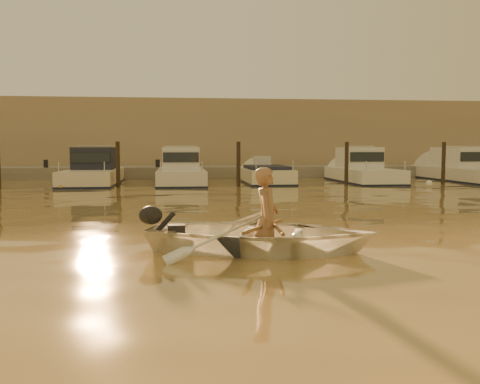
{
  "coord_description": "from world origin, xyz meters",
  "views": [
    {
      "loc": [
        -2.96,
        -9.99,
        1.75
      ],
      "look_at": [
        -1.55,
        1.83,
        0.75
      ],
      "focal_mm": 40.0,
      "sensor_mm": 36.0,
      "label": 1
    }
  ],
  "objects": [
    {
      "name": "ground_plane",
      "position": [
        0.0,
        0.0,
        0.0
      ],
      "size": [
        160.0,
        160.0,
        0.0
      ],
      "primitive_type": "plane",
      "color": "olive",
      "rests_on": "ground"
    },
    {
      "name": "dinghy",
      "position": [
        -1.55,
        -1.17,
        0.27
      ],
      "size": [
        4.43,
        3.69,
        0.79
      ],
      "primitive_type": "imported",
      "rotation": [
        0.0,
        0.0,
        1.28
      ],
      "color": "white",
      "rests_on": "ground_plane"
    },
    {
      "name": "person",
      "position": [
        -1.46,
        -1.2,
        0.56
      ],
      "size": [
        0.57,
        0.72,
        1.71
      ],
      "primitive_type": "imported",
      "rotation": [
        0.0,
        0.0,
        1.28
      ],
      "color": "#966C4B",
      "rests_on": "dinghy"
    },
    {
      "name": "outboard_motor",
      "position": [
        -2.99,
        -0.74,
        0.28
      ],
      "size": [
        0.98,
        0.64,
        0.7
      ],
      "primitive_type": null,
      "rotation": [
        0.0,
        0.0,
        -0.29
      ],
      "color": "black",
      "rests_on": "dinghy"
    },
    {
      "name": "oar_port",
      "position": [
        -1.31,
        -1.24,
        0.42
      ],
      "size": [
        0.23,
        2.1,
        0.13
      ],
      "primitive_type": "cylinder",
      "rotation": [
        1.54,
        0.0,
        -0.08
      ],
      "color": "brown",
      "rests_on": "dinghy"
    },
    {
      "name": "oar_starboard",
      "position": [
        -1.5,
        -1.18,
        0.42
      ],
      "size": [
        0.99,
        1.91,
        0.13
      ],
      "primitive_type": "cylinder",
      "rotation": [
        1.54,
        0.0,
        -0.46
      ],
      "color": "brown",
      "rests_on": "dinghy"
    },
    {
      "name": "moored_boat_1",
      "position": [
        -6.92,
        16.0,
        0.62
      ],
      "size": [
        2.34,
        6.93,
        1.75
      ],
      "primitive_type": null,
      "color": "beige",
      "rests_on": "ground_plane"
    },
    {
      "name": "moored_boat_2",
      "position": [
        -2.75,
        16.0,
        0.62
      ],
      "size": [
        2.2,
        7.41,
        1.75
      ],
      "primitive_type": null,
      "color": "silver",
      "rests_on": "ground_plane"
    },
    {
      "name": "moored_boat_3",
      "position": [
        1.39,
        16.0,
        0.22
      ],
      "size": [
        2.09,
        6.02,
        0.95
      ],
      "primitive_type": null,
      "color": "#EEE8C8",
      "rests_on": "ground_plane"
    },
    {
      "name": "moored_boat_4",
      "position": [
        6.37,
        16.0,
        0.62
      ],
      "size": [
        2.26,
        6.95,
        1.75
      ],
      "primitive_type": null,
      "color": "white",
      "rests_on": "ground_plane"
    },
    {
      "name": "moored_boat_5",
      "position": [
        12.2,
        16.0,
        0.62
      ],
      "size": [
        2.79,
        9.16,
        1.75
      ],
      "primitive_type": null,
      "color": "silver",
      "rests_on": "ground_plane"
    },
    {
      "name": "piling_1",
      "position": [
        -5.5,
        13.8,
        0.9
      ],
      "size": [
        0.18,
        0.18,
        2.2
      ],
      "primitive_type": "cylinder",
      "color": "#2D2319",
      "rests_on": "ground_plane"
    },
    {
      "name": "piling_2",
      "position": [
        -0.2,
        13.8,
        0.9
      ],
      "size": [
        0.18,
        0.18,
        2.2
      ],
      "primitive_type": "cylinder",
      "color": "#2D2319",
      "rests_on": "ground_plane"
    },
    {
      "name": "piling_3",
      "position": [
        4.8,
        13.8,
        0.9
      ],
      "size": [
        0.18,
        0.18,
        2.2
      ],
      "primitive_type": "cylinder",
      "color": "#2D2319",
      "rests_on": "ground_plane"
    },
    {
      "name": "piling_4",
      "position": [
        9.5,
        13.8,
        0.9
      ],
      "size": [
        0.18,
        0.18,
        2.2
      ],
      "primitive_type": "cylinder",
      "color": "#2D2319",
      "rests_on": "ground_plane"
    },
    {
      "name": "fender_b",
      "position": [
        -7.78,
        13.06,
        0.1
      ],
      "size": [
        0.3,
        0.3,
        0.3
      ],
      "primitive_type": "sphere",
      "color": "orange",
      "rests_on": "ground_plane"
    },
    {
      "name": "fender_c",
      "position": [
        -2.08,
        13.13,
        0.1
      ],
      "size": [
        0.3,
        0.3,
        0.3
      ],
      "primitive_type": "sphere",
      "color": "silver",
      "rests_on": "ground_plane"
    },
    {
      "name": "fender_d",
      "position": [
        2.49,
        14.16,
        0.1
      ],
      "size": [
        0.3,
        0.3,
        0.3
      ],
      "primitive_type": "sphere",
      "color": "orange",
      "rests_on": "ground_plane"
    },
    {
      "name": "fender_e",
      "position": [
        8.46,
        13.08,
        0.1
      ],
      "size": [
        0.3,
        0.3,
        0.3
      ],
      "primitive_type": "sphere",
      "color": "white",
      "rests_on": "ground_plane"
    },
    {
      "name": "quay",
      "position": [
        0.0,
        21.5,
        0.15
      ],
      "size": [
        52.0,
        4.0,
        1.0
      ],
      "primitive_type": "cube",
      "color": "gray",
      "rests_on": "ground_plane"
    },
    {
      "name": "waterfront_building",
      "position": [
        0.0,
        27.0,
        2.4
      ],
      "size": [
        46.0,
        7.0,
        4.8
      ],
      "primitive_type": "cube",
      "color": "#9E8466",
      "rests_on": "quay"
    }
  ]
}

